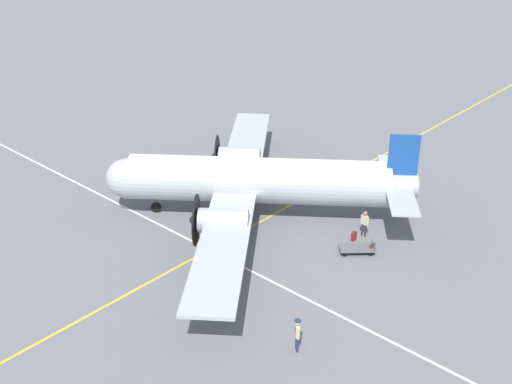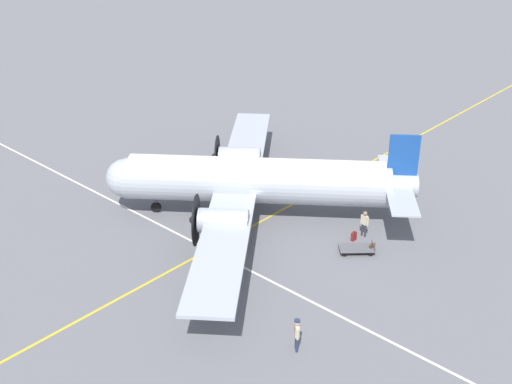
% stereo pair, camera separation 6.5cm
% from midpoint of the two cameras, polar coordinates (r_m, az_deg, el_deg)
% --- Properties ---
extents(ground_plane, '(300.00, 300.00, 0.00)m').
position_cam_midpoint_polar(ground_plane, '(42.59, 0.04, -2.11)').
color(ground_plane, slate).
extents(apron_line_eastwest, '(120.00, 0.16, 0.01)m').
position_cam_midpoint_polar(apron_line_eastwest, '(42.13, 0.83, -2.44)').
color(apron_line_eastwest, gold).
rests_on(apron_line_eastwest, ground_plane).
extents(apron_line_northsouth, '(0.16, 120.00, 0.01)m').
position_cam_midpoint_polar(apron_line_northsouth, '(39.45, -4.95, -4.73)').
color(apron_line_northsouth, silver).
rests_on(apron_line_northsouth, ground_plane).
extents(airliner_main, '(23.60, 21.06, 6.01)m').
position_cam_midpoint_polar(airliner_main, '(41.44, -0.55, 1.06)').
color(airliner_main, '#ADB2BC').
rests_on(airliner_main, ground_plane).
extents(crew_foreground, '(0.44, 0.48, 1.78)m').
position_cam_midpoint_polar(crew_foreground, '(30.83, 3.71, -12.27)').
color(crew_foreground, navy).
rests_on(crew_foreground, ground_plane).
extents(passenger_boarding, '(0.28, 0.59, 1.74)m').
position_cam_midpoint_polar(passenger_boarding, '(40.31, 9.67, -2.57)').
color(passenger_boarding, '#2D2D33').
rests_on(passenger_boarding, ground_plane).
extents(suitcase_near_door, '(0.48, 0.15, 0.54)m').
position_cam_midpoint_polar(suitcase_near_door, '(39.19, 10.32, -4.91)').
color(suitcase_near_door, '#47331E').
rests_on(suitcase_near_door, ground_plane).
extents(suitcase_upright_spare, '(0.39, 0.20, 0.59)m').
position_cam_midpoint_polar(suitcase_upright_spare, '(40.14, 8.73, -3.91)').
color(suitcase_upright_spare, maroon).
rests_on(suitcase_upright_spare, ground_plane).
extents(baggage_cart, '(2.25, 2.28, 0.56)m').
position_cam_midpoint_polar(baggage_cart, '(38.94, 9.00, -4.96)').
color(baggage_cart, '#56565B').
rests_on(baggage_cart, ground_plane).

